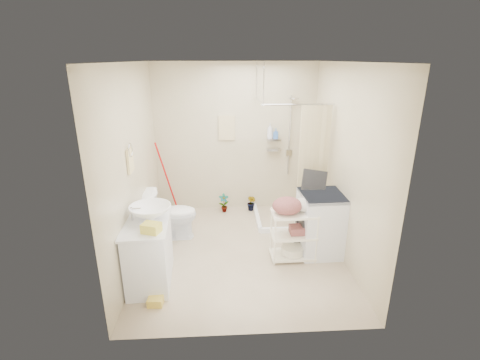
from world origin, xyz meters
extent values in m
plane|color=#BFAC8F|center=(0.00, 0.00, 0.00)|extent=(3.20, 3.20, 0.00)
cube|color=silver|center=(0.00, 0.00, 2.60)|extent=(2.80, 3.20, 0.04)
cube|color=beige|center=(0.00, 1.60, 1.30)|extent=(2.80, 0.04, 2.60)
cube|color=beige|center=(0.00, -1.60, 1.30)|extent=(2.80, 0.04, 2.60)
cube|color=beige|center=(-1.40, 0.00, 1.30)|extent=(0.04, 3.20, 2.60)
cube|color=beige|center=(1.40, 0.00, 1.30)|extent=(0.04, 3.20, 2.60)
cube|color=silver|center=(-1.16, -0.61, 0.41)|extent=(0.57, 0.95, 0.81)
imported|color=white|center=(-1.12, -0.54, 0.90)|extent=(0.59, 0.59, 0.17)
cube|color=gold|center=(-1.05, -0.89, 0.87)|extent=(0.23, 0.21, 0.11)
cube|color=#F5D34D|center=(-1.03, -1.10, 0.07)|extent=(0.25, 0.20, 0.13)
imported|color=white|center=(-1.04, 0.50, 0.39)|extent=(0.79, 0.48, 0.78)
imported|color=#9A5832|center=(-0.22, 1.39, 0.17)|extent=(0.20, 0.15, 0.35)
imported|color=brown|center=(0.28, 1.42, 0.15)|extent=(0.21, 0.21, 0.30)
cube|color=beige|center=(-0.15, 1.58, 1.50)|extent=(0.28, 0.03, 0.42)
imported|color=silver|center=(0.60, 1.52, 1.45)|extent=(0.11, 0.11, 0.26)
imported|color=#345DA7|center=(0.70, 1.52, 1.41)|extent=(0.10, 0.10, 0.17)
cube|color=silver|center=(1.14, -0.05, 0.44)|extent=(0.63, 0.65, 0.89)
camera|label=1|loc=(-0.26, -4.39, 2.64)|focal=26.00mm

